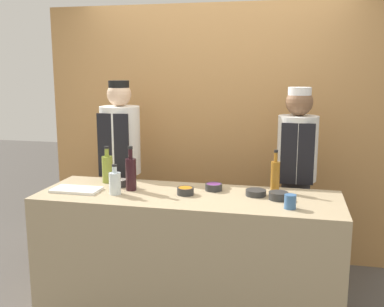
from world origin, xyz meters
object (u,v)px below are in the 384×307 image
(cutting_board, at_px, (76,190))
(chef_right, at_px, (296,178))
(sauce_bowl_red, at_px, (278,195))
(sauce_bowl_white, at_px, (121,182))
(sauce_bowl_orange, at_px, (185,191))
(bottle_amber, at_px, (275,175))
(chef_left, at_px, (121,168))
(cup_blue, at_px, (290,202))
(bottle_wine, at_px, (131,173))
(bottle_oil, at_px, (107,168))
(sauce_bowl_brown, at_px, (256,192))
(sauce_bowl_purple, at_px, (214,187))
(bottle_clear, at_px, (115,183))

(cutting_board, height_order, chef_right, chef_right)
(sauce_bowl_red, relative_size, sauce_bowl_white, 1.19)
(sauce_bowl_orange, relative_size, bottle_amber, 0.39)
(sauce_bowl_orange, height_order, bottle_amber, bottle_amber)
(sauce_bowl_red, height_order, chef_right, chef_right)
(bottle_amber, distance_m, chef_left, 1.46)
(cup_blue, bearing_deg, bottle_wine, 170.16)
(bottle_wine, bearing_deg, bottle_oil, 145.91)
(sauce_bowl_brown, bearing_deg, bottle_wine, -176.56)
(cup_blue, bearing_deg, chef_right, 87.17)
(sauce_bowl_white, xyz_separation_m, cutting_board, (-0.28, -0.20, -0.02))
(sauce_bowl_purple, height_order, bottle_clear, bottle_clear)
(chef_left, bearing_deg, sauce_bowl_white, -68.48)
(cutting_board, distance_m, chef_right, 1.77)
(bottle_oil, xyz_separation_m, bottle_clear, (0.19, -0.31, -0.03))
(sauce_bowl_brown, height_order, chef_left, chef_left)
(sauce_bowl_red, bearing_deg, bottle_wine, 179.43)
(sauce_bowl_red, distance_m, bottle_oil, 1.38)
(sauce_bowl_purple, relative_size, sauce_bowl_red, 0.95)
(sauce_bowl_white, xyz_separation_m, cup_blue, (1.30, -0.29, 0.02))
(sauce_bowl_brown, height_order, sauce_bowl_purple, sauce_bowl_purple)
(bottle_oil, relative_size, chef_left, 0.17)
(sauce_bowl_brown, distance_m, sauce_bowl_white, 1.05)
(sauce_bowl_brown, bearing_deg, chef_left, 155.89)
(sauce_bowl_white, height_order, bottle_oil, bottle_oil)
(bottle_wine, bearing_deg, bottle_clear, -119.65)
(sauce_bowl_brown, height_order, bottle_amber, bottle_amber)
(bottle_wine, xyz_separation_m, cup_blue, (1.18, -0.20, -0.08))
(chef_left, bearing_deg, bottle_clear, -71.57)
(sauce_bowl_purple, relative_size, cup_blue, 1.37)
(bottle_oil, bearing_deg, sauce_bowl_brown, -5.94)
(cup_blue, relative_size, chef_left, 0.06)
(sauce_bowl_red, xyz_separation_m, sauce_bowl_white, (-1.21, 0.10, 0.00))
(sauce_bowl_red, distance_m, chef_right, 0.64)
(bottle_oil, bearing_deg, chef_left, 97.59)
(sauce_bowl_brown, height_order, chef_right, chef_right)
(bottle_oil, bearing_deg, bottle_clear, -58.47)
(sauce_bowl_orange, relative_size, sauce_bowl_white, 1.09)
(sauce_bowl_red, xyz_separation_m, chef_left, (-1.42, 0.63, -0.01))
(sauce_bowl_red, distance_m, chef_left, 1.56)
(bottle_amber, bearing_deg, cup_blue, -73.88)
(sauce_bowl_orange, xyz_separation_m, cutting_board, (-0.82, -0.08, -0.02))
(sauce_bowl_brown, height_order, sauce_bowl_orange, sauce_bowl_orange)
(cutting_board, bearing_deg, sauce_bowl_brown, 7.40)
(bottle_amber, xyz_separation_m, chef_left, (-1.39, 0.42, -0.10))
(bottle_wine, height_order, cup_blue, bottle_wine)
(bottle_wine, distance_m, chef_left, 0.71)
(bottle_oil, bearing_deg, bottle_amber, 0.67)
(sauce_bowl_brown, height_order, sauce_bowl_white, sauce_bowl_white)
(bottle_wine, bearing_deg, chef_left, 117.74)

